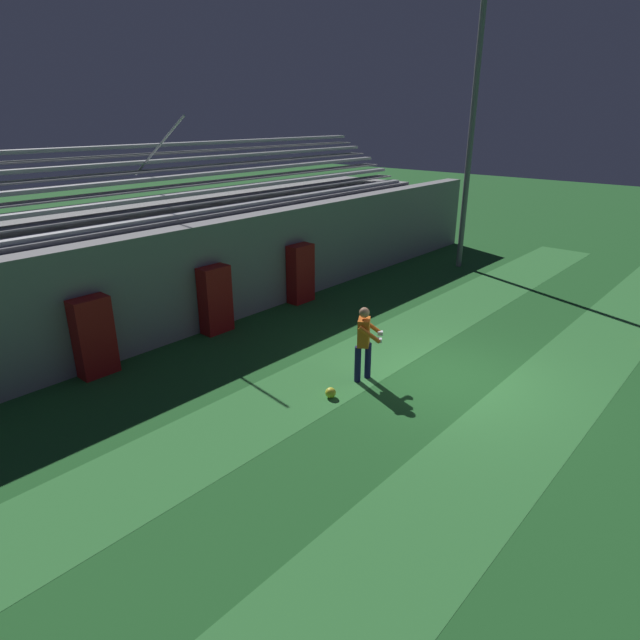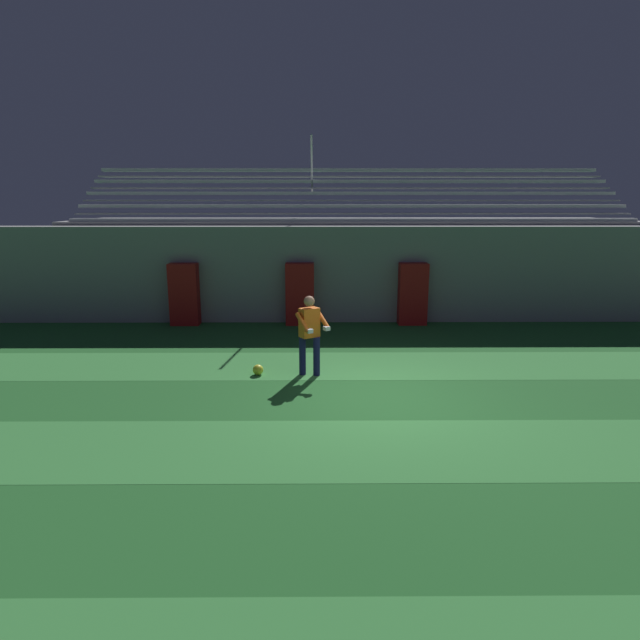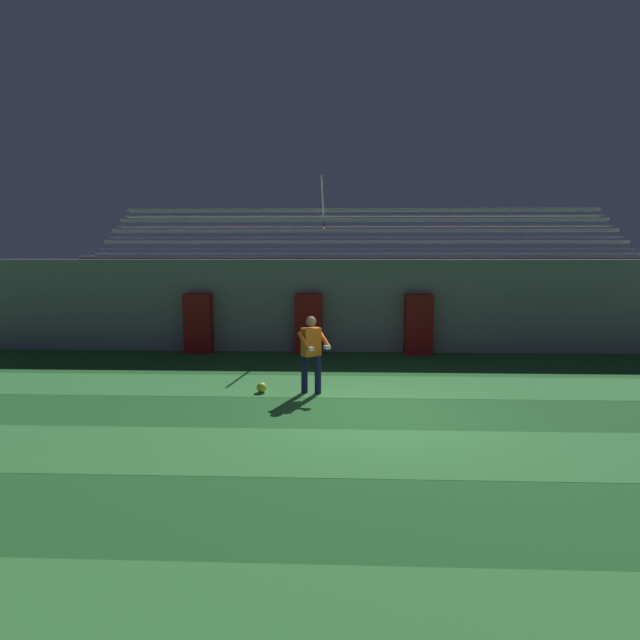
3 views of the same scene
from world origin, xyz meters
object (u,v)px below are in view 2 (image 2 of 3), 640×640
object	(u,v)px
padding_pillar_gate_left	(300,294)
goalkeeper	(310,331)
padding_pillar_far_left	(184,294)
soccer_ball	(258,370)
padding_pillar_gate_right	(413,294)

from	to	relation	value
padding_pillar_gate_left	goalkeeper	distance (m)	4.62
padding_pillar_gate_left	goalkeeper	world-z (taller)	padding_pillar_gate_left
padding_pillar_far_left	soccer_ball	distance (m)	5.32
padding_pillar_far_left	goalkeeper	distance (m)	5.89
padding_pillar_far_left	soccer_ball	bearing A→B (deg)	-60.58
padding_pillar_gate_left	padding_pillar_gate_right	distance (m)	3.26
padding_pillar_gate_left	goalkeeper	xyz separation A→B (m)	(0.34, -4.60, 0.06)
padding_pillar_far_left	goalkeeper	xyz separation A→B (m)	(3.67, -4.60, 0.06)
padding_pillar_gate_right	goalkeeper	distance (m)	5.45
padding_pillar_gate_right	goalkeeper	world-z (taller)	padding_pillar_gate_right
padding_pillar_gate_left	goalkeeper	size ratio (longest dim) A/B	1.07
goalkeeper	soccer_ball	bearing A→B (deg)	178.96
padding_pillar_gate_left	padding_pillar_far_left	bearing A→B (deg)	180.00
goalkeeper	padding_pillar_far_left	bearing A→B (deg)	128.54
padding_pillar_gate_left	padding_pillar_gate_right	size ratio (longest dim) A/B	1.00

